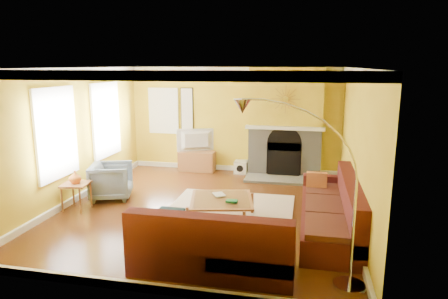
% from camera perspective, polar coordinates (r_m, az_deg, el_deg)
% --- Properties ---
extents(floor, '(5.50, 6.00, 0.02)m').
position_cam_1_polar(floor, '(7.89, -2.69, -8.52)').
color(floor, brown).
rests_on(floor, ground).
extents(ceiling, '(5.50, 6.00, 0.02)m').
position_cam_1_polar(ceiling, '(7.39, -2.90, 11.64)').
color(ceiling, white).
rests_on(ceiling, ground).
extents(wall_back, '(5.50, 0.02, 2.70)m').
position_cam_1_polar(wall_back, '(10.43, 1.38, 4.26)').
color(wall_back, gold).
rests_on(wall_back, ground).
extents(wall_front, '(5.50, 0.02, 2.70)m').
position_cam_1_polar(wall_front, '(4.76, -11.99, -5.46)').
color(wall_front, gold).
rests_on(wall_front, ground).
extents(wall_left, '(0.02, 6.00, 2.70)m').
position_cam_1_polar(wall_left, '(8.63, -20.82, 1.85)').
color(wall_left, gold).
rests_on(wall_left, ground).
extents(wall_right, '(0.02, 6.00, 2.70)m').
position_cam_1_polar(wall_right, '(7.34, 18.55, 0.34)').
color(wall_right, gold).
rests_on(wall_right, ground).
extents(baseboard, '(5.50, 6.00, 0.12)m').
position_cam_1_polar(baseboard, '(7.87, -2.70, -8.04)').
color(baseboard, white).
rests_on(baseboard, floor).
extents(crown_molding, '(5.50, 6.00, 0.12)m').
position_cam_1_polar(crown_molding, '(7.39, -2.90, 11.10)').
color(crown_molding, white).
rests_on(crown_molding, ceiling).
extents(window_left_near, '(0.06, 1.22, 1.72)m').
position_cam_1_polar(window_left_near, '(9.70, -16.59, 4.07)').
color(window_left_near, white).
rests_on(window_left_near, wall_left).
extents(window_left_far, '(0.06, 1.22, 1.72)m').
position_cam_1_polar(window_left_far, '(8.10, -22.92, 2.13)').
color(window_left_far, white).
rests_on(window_left_far, wall_left).
extents(window_back, '(0.82, 0.06, 1.22)m').
position_cam_1_polar(window_back, '(10.86, -8.62, 5.50)').
color(window_back, white).
rests_on(window_back, wall_back).
extents(wall_art, '(0.34, 0.04, 1.14)m').
position_cam_1_polar(wall_art, '(10.65, -5.31, 5.73)').
color(wall_art, white).
rests_on(wall_art, wall_back).
extents(fireplace, '(1.80, 0.40, 2.70)m').
position_cam_1_polar(fireplace, '(10.06, 8.76, 3.84)').
color(fireplace, gray).
rests_on(fireplace, floor).
extents(mantel, '(1.92, 0.22, 0.08)m').
position_cam_1_polar(mantel, '(9.84, 8.66, 3.07)').
color(mantel, white).
rests_on(mantel, fireplace).
extents(hearth, '(1.80, 0.70, 0.06)m').
position_cam_1_polar(hearth, '(9.80, 8.33, -4.27)').
color(hearth, gray).
rests_on(hearth, floor).
extents(sunburst, '(0.70, 0.04, 0.70)m').
position_cam_1_polar(sunburst, '(9.77, 8.80, 7.14)').
color(sunburst, olive).
rests_on(sunburst, fireplace).
extents(rug, '(2.40, 1.80, 0.02)m').
position_cam_1_polar(rug, '(7.99, 1.10, -8.12)').
color(rug, beige).
rests_on(rug, floor).
extents(sectional_sofa, '(3.15, 3.51, 0.90)m').
position_cam_1_polar(sectional_sofa, '(6.66, 5.13, -8.30)').
color(sectional_sofa, '#521B1A').
rests_on(sectional_sofa, floor).
extents(coffee_table, '(1.29, 1.29, 0.43)m').
position_cam_1_polar(coffee_table, '(7.22, -0.36, -8.60)').
color(coffee_table, white).
rests_on(coffee_table, floor).
extents(media_console, '(0.94, 0.42, 0.52)m').
position_cam_1_polar(media_console, '(10.58, -3.88, -1.66)').
color(media_console, '#9D6339').
rests_on(media_console, floor).
extents(tv, '(1.00, 0.53, 0.59)m').
position_cam_1_polar(tv, '(10.47, -3.92, 1.29)').
color(tv, black).
rests_on(tv, media_console).
extents(subwoofer, '(0.32, 0.32, 0.32)m').
position_cam_1_polar(subwoofer, '(10.35, 2.44, -2.51)').
color(subwoofer, white).
rests_on(subwoofer, floor).
extents(armchair, '(1.03, 1.01, 0.75)m').
position_cam_1_polar(armchair, '(8.70, -15.78, -4.34)').
color(armchair, slate).
rests_on(armchair, floor).
extents(side_table, '(0.54, 0.54, 0.53)m').
position_cam_1_polar(side_table, '(8.28, -20.31, -6.29)').
color(side_table, '#9D6339').
rests_on(side_table, floor).
extents(vase, '(0.24, 0.24, 0.24)m').
position_cam_1_polar(vase, '(8.17, -20.50, -3.72)').
color(vase, orange).
rests_on(vase, side_table).
extents(book, '(0.30, 0.32, 0.03)m').
position_cam_1_polar(book, '(7.28, -1.44, -6.54)').
color(book, white).
rests_on(book, coffee_table).
extents(arc_lamp, '(1.47, 0.36, 2.35)m').
position_cam_1_polar(arc_lamp, '(5.03, 11.00, -6.58)').
color(arc_lamp, silver).
rests_on(arc_lamp, floor).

